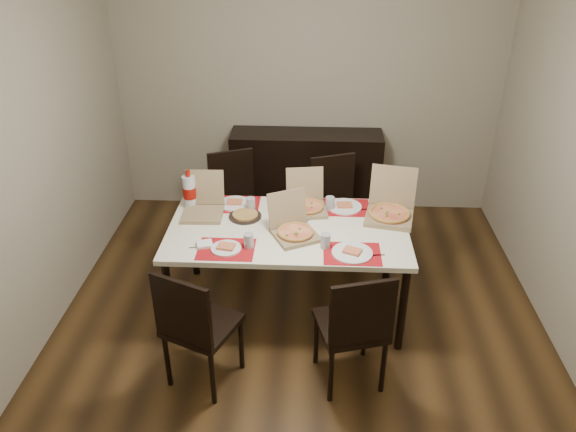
% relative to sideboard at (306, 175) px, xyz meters
% --- Properties ---
extents(ground, '(3.80, 4.00, 0.02)m').
position_rel_sideboard_xyz_m(ground, '(0.00, -1.78, -0.46)').
color(ground, '#482F16').
rests_on(ground, ground).
extents(room_walls, '(3.84, 4.02, 2.62)m').
position_rel_sideboard_xyz_m(room_walls, '(0.00, -1.35, 1.28)').
color(room_walls, gray).
rests_on(room_walls, ground).
extents(sideboard, '(1.50, 0.40, 0.90)m').
position_rel_sideboard_xyz_m(sideboard, '(0.00, 0.00, 0.00)').
color(sideboard, black).
rests_on(sideboard, ground).
extents(dining_table, '(1.80, 1.00, 0.75)m').
position_rel_sideboard_xyz_m(dining_table, '(-0.11, -1.58, 0.23)').
color(dining_table, white).
rests_on(dining_table, ground).
extents(chair_near_left, '(0.55, 0.55, 0.93)m').
position_rel_sideboard_xyz_m(chair_near_left, '(-0.66, -2.44, 0.06)').
color(chair_near_left, black).
rests_on(chair_near_left, ground).
extents(chair_near_right, '(0.52, 0.52, 0.93)m').
position_rel_sideboard_xyz_m(chair_near_right, '(0.36, -2.40, 0.06)').
color(chair_near_right, black).
rests_on(chair_near_right, ground).
extents(chair_far_left, '(0.55, 0.55, 0.93)m').
position_rel_sideboard_xyz_m(chair_far_left, '(-0.64, -0.66, 0.06)').
color(chair_far_left, black).
rests_on(chair_far_left, ground).
extents(chair_far_right, '(0.54, 0.54, 0.93)m').
position_rel_sideboard_xyz_m(chair_far_right, '(0.29, -0.72, 0.06)').
color(chair_far_right, black).
rests_on(chair_far_right, ground).
extents(setting_near_left, '(0.47, 0.30, 0.11)m').
position_rel_sideboard_xyz_m(setting_near_left, '(-0.50, -1.89, 0.32)').
color(setting_near_left, '#B60C14').
rests_on(setting_near_left, dining_table).
extents(setting_near_right, '(0.45, 0.30, 0.11)m').
position_rel_sideboard_xyz_m(setting_near_right, '(0.31, -1.90, 0.32)').
color(setting_near_right, '#B60C14').
rests_on(setting_near_right, dining_table).
extents(setting_far_left, '(0.44, 0.30, 0.11)m').
position_rel_sideboard_xyz_m(setting_far_left, '(-0.54, -1.25, 0.32)').
color(setting_far_left, '#B60C14').
rests_on(setting_far_left, dining_table).
extents(setting_far_right, '(0.49, 0.30, 0.11)m').
position_rel_sideboard_xyz_m(setting_far_right, '(0.30, -1.25, 0.32)').
color(setting_far_right, '#B60C14').
rests_on(setting_far_right, dining_table).
extents(napkin_loose, '(0.16, 0.16, 0.02)m').
position_rel_sideboard_xyz_m(napkin_loose, '(-0.05, -1.59, 0.31)').
color(napkin_loose, white).
rests_on(napkin_loose, dining_table).
extents(pizza_box_center, '(0.42, 0.43, 0.30)m').
position_rel_sideboard_xyz_m(pizza_box_center, '(-0.06, -1.69, 0.35)').
color(pizza_box_center, '#88724F').
rests_on(pizza_box_center, dining_table).
extents(pizza_box_right, '(0.42, 0.46, 0.36)m').
position_rel_sideboard_xyz_m(pizza_box_right, '(0.68, -1.37, 0.36)').
color(pizza_box_right, '#88724F').
rests_on(pizza_box_right, dining_table).
extents(pizza_box_left, '(0.32, 0.35, 0.31)m').
position_rel_sideboard_xyz_m(pizza_box_left, '(-0.78, -1.38, 0.36)').
color(pizza_box_left, '#88724F').
rests_on(pizza_box_left, dining_table).
extents(pizza_box_extra, '(0.34, 0.37, 0.30)m').
position_rel_sideboard_xyz_m(pizza_box_extra, '(0.03, -1.28, 0.35)').
color(pizza_box_extra, '#88724F').
rests_on(pizza_box_extra, dining_table).
extents(faina_plate, '(0.25, 0.25, 0.03)m').
position_rel_sideboard_xyz_m(faina_plate, '(-0.45, -1.44, 0.31)').
color(faina_plate, black).
rests_on(faina_plate, dining_table).
extents(dip_bowl, '(0.13, 0.13, 0.03)m').
position_rel_sideboard_xyz_m(dip_bowl, '(-0.00, -1.44, 0.31)').
color(dip_bowl, white).
rests_on(dip_bowl, dining_table).
extents(soda_bottle, '(0.11, 0.11, 0.32)m').
position_rel_sideboard_xyz_m(soda_bottle, '(-0.90, -1.28, 0.43)').
color(soda_bottle, silver).
rests_on(soda_bottle, dining_table).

